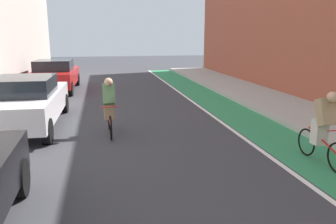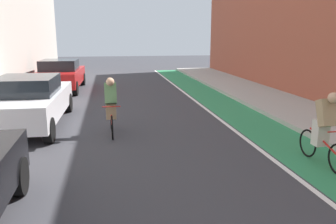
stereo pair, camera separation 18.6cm
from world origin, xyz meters
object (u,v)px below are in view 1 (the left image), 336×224
Objects in this scene: parked_sedan_red at (55,75)px; cyclist_far at (109,106)px; parked_sedan_white at (26,101)px; cyclist_trailing at (323,127)px.

cyclist_far reaches higher than parked_sedan_red.
cyclist_trailing reaches higher than parked_sedan_white.
parked_sedan_red is 13.12m from cyclist_trailing.
cyclist_trailing is at bearing -35.34° from cyclist_far.
cyclist_far reaches higher than cyclist_trailing.
cyclist_trailing is 0.99× the size of cyclist_far.
cyclist_far is at bearing -73.66° from parked_sedan_red.
cyclist_trailing is (6.76, -4.35, 0.02)m from parked_sedan_white.
parked_sedan_white is 2.85× the size of cyclist_trailing.
cyclist_far is (-4.37, 3.10, 0.00)m from cyclist_trailing.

